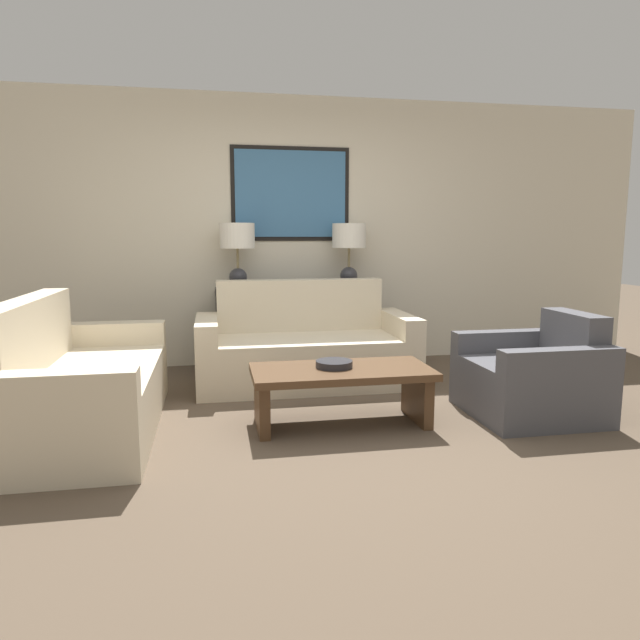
# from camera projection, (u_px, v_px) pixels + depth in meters

# --- Properties ---
(ground_plane) EXTENTS (20.00, 20.00, 0.00)m
(ground_plane) POSITION_uv_depth(u_px,v_px,m) (341.00, 438.00, 3.67)
(ground_plane) COLOR brown
(back_wall) EXTENTS (7.58, 0.12, 2.65)m
(back_wall) POSITION_uv_depth(u_px,v_px,m) (290.00, 232.00, 5.76)
(back_wall) COLOR beige
(back_wall) RESTS_ON ground_plane
(console_table) EXTENTS (1.53, 0.39, 0.79)m
(console_table) POSITION_uv_depth(u_px,v_px,m) (295.00, 327.00, 5.63)
(console_table) COLOR black
(console_table) RESTS_ON ground_plane
(table_lamp_left) EXTENTS (0.33, 0.33, 0.62)m
(table_lamp_left) POSITION_uv_depth(u_px,v_px,m) (237.00, 243.00, 5.41)
(table_lamp_left) COLOR #333338
(table_lamp_left) RESTS_ON console_table
(table_lamp_right) EXTENTS (0.33, 0.33, 0.62)m
(table_lamp_right) POSITION_uv_depth(u_px,v_px,m) (349.00, 243.00, 5.61)
(table_lamp_right) COLOR #333338
(table_lamp_right) RESTS_ON console_table
(couch_by_back_wall) EXTENTS (1.87, 0.87, 0.89)m
(couch_by_back_wall) POSITION_uv_depth(u_px,v_px,m) (305.00, 350.00, 5.02)
(couch_by_back_wall) COLOR beige
(couch_by_back_wall) RESTS_ON ground_plane
(couch_by_side) EXTENTS (0.87, 1.87, 0.89)m
(couch_by_side) POSITION_uv_depth(u_px,v_px,m) (80.00, 388.00, 3.77)
(couch_by_side) COLOR beige
(couch_by_side) RESTS_ON ground_plane
(coffee_table) EXTENTS (1.22, 0.60, 0.40)m
(coffee_table) POSITION_uv_depth(u_px,v_px,m) (341.00, 383.00, 3.90)
(coffee_table) COLOR #4C331E
(coffee_table) RESTS_ON ground_plane
(decorative_bowl) EXTENTS (0.25, 0.25, 0.05)m
(decorative_bowl) POSITION_uv_depth(u_px,v_px,m) (334.00, 364.00, 3.91)
(decorative_bowl) COLOR #232328
(decorative_bowl) RESTS_ON coffee_table
(armchair_near_back_wall) EXTENTS (0.85, 0.86, 0.75)m
(armchair_near_back_wall) POSITION_uv_depth(u_px,v_px,m) (533.00, 379.00, 4.12)
(armchair_near_back_wall) COLOR #4C4C51
(armchair_near_back_wall) RESTS_ON ground_plane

